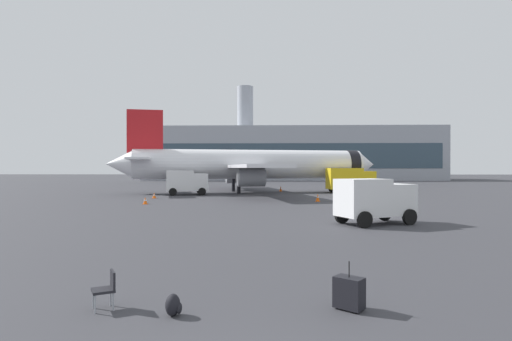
{
  "coord_description": "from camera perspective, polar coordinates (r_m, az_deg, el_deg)",
  "views": [
    {
      "loc": [
        0.23,
        -4.94,
        3.22
      ],
      "look_at": [
        -0.85,
        29.78,
        3.0
      ],
      "focal_mm": 29.18,
      "sensor_mm": 36.0,
      "label": 1
    }
  ],
  "objects": [
    {
      "name": "service_truck",
      "position": [
        50.01,
        -9.52,
        -1.49
      ],
      "size": [
        5.2,
        3.5,
        2.9
      ],
      "color": "white",
      "rests_on": "ground"
    },
    {
      "name": "airplane_at_gate",
      "position": [
        54.57,
        -0.93,
        0.82
      ],
      "size": [
        35.48,
        32.26,
        10.5
      ],
      "color": "white",
      "rests_on": "ground"
    },
    {
      "name": "gate_chair",
      "position": [
        10.4,
        -19.79,
        -14.83
      ],
      "size": [
        0.65,
        0.65,
        0.86
      ],
      "color": "black",
      "rests_on": "ground"
    },
    {
      "name": "cargo_van",
      "position": [
        24.7,
        15.92,
        -3.76
      ],
      "size": [
        4.83,
        3.76,
        2.6
      ],
      "color": "white",
      "rests_on": "ground"
    },
    {
      "name": "fuel_truck",
      "position": [
        55.07,
        12.77,
        -1.15
      ],
      "size": [
        6.29,
        3.45,
        3.2
      ],
      "color": "yellow",
      "rests_on": "ground"
    },
    {
      "name": "safety_cone_outer",
      "position": [
        45.29,
        -13.79,
        -3.36
      ],
      "size": [
        0.44,
        0.44,
        0.59
      ],
      "color": "#F2590C",
      "rests_on": "ground"
    },
    {
      "name": "rolling_suitcase",
      "position": [
        10.04,
        12.64,
        -16.0
      ],
      "size": [
        0.75,
        0.71,
        1.1
      ],
      "color": "black",
      "rests_on": "ground"
    },
    {
      "name": "terminal_building",
      "position": [
        115.88,
        4.75,
        2.26
      ],
      "size": [
        77.32,
        23.71,
        25.89
      ],
      "color": "#9EA3AD",
      "rests_on": "ground"
    },
    {
      "name": "traveller_backpack",
      "position": [
        9.65,
        -11.25,
        -17.67
      ],
      "size": [
        0.36,
        0.4,
        0.48
      ],
      "color": "black",
      "rests_on": "ground"
    },
    {
      "name": "safety_cone_mid",
      "position": [
        57.02,
        3.41,
        -2.52
      ],
      "size": [
        0.44,
        0.44,
        0.72
      ],
      "color": "#F2590C",
      "rests_on": "ground"
    },
    {
      "name": "safety_cone_far",
      "position": [
        38.18,
        -14.95,
        -4.03
      ],
      "size": [
        0.44,
        0.44,
        0.62
      ],
      "color": "#F2590C",
      "rests_on": "ground"
    },
    {
      "name": "safety_cone_near",
      "position": [
        40.27,
        8.46,
        -3.71
      ],
      "size": [
        0.44,
        0.44,
        0.74
      ],
      "color": "#F2590C",
      "rests_on": "ground"
    }
  ]
}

